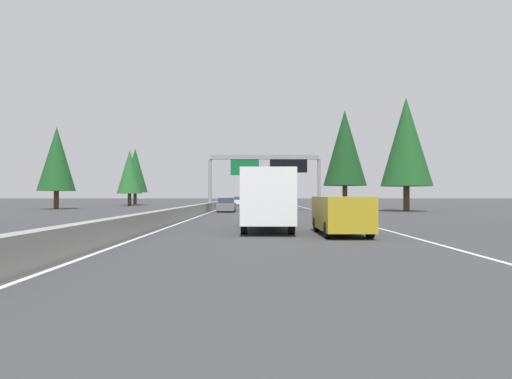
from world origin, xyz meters
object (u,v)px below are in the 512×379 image
object	(u,v)px
bus_far_left	(259,195)
conifer_left_near	(57,159)
pickup_distant_b	(260,199)
sedan_near_center	(258,199)
sedan_near_right	(239,201)
sedan_far_right	(227,205)
conifer_left_mid	(130,172)
conifer_right_near	(406,142)
conifer_left_far	(135,171)
conifer_right_mid	(345,148)
box_truck_mid_left	(267,198)
minivan_mid_center	(341,213)
sign_gantry_overhead	(266,166)

from	to	relation	value
bus_far_left	conifer_left_near	xyz separation A→B (m)	(-73.75, 25.64, 4.55)
pickup_distant_b	conifer_left_near	world-z (taller)	conifer_left_near
sedan_near_center	pickup_distant_b	xyz separation A→B (m)	(-28.11, -0.25, 0.23)
sedan_near_right	sedan_far_right	bearing A→B (deg)	-179.82
sedan_far_right	conifer_left_mid	xyz separation A→B (m)	(24.64, 17.48, 4.82)
conifer_right_near	conifer_left_far	world-z (taller)	conifer_right_near
sedan_near_right	conifer_right_near	world-z (taller)	conifer_right_near
conifer_left_mid	conifer_left_far	distance (m)	9.39
pickup_distant_b	conifer_left_mid	world-z (taller)	conifer_left_mid
sedan_far_right	bus_far_left	size ratio (longest dim) A/B	0.38
conifer_left_mid	conifer_left_far	bearing A→B (deg)	10.62
conifer_right_mid	box_truck_mid_left	bearing A→B (deg)	163.47
box_truck_mid_left	conifer_left_far	world-z (taller)	conifer_left_far
pickup_distant_b	conifer_left_far	xyz separation A→B (m)	(-3.07, 22.83, 5.31)
box_truck_mid_left	conifer_left_mid	size ratio (longest dim) A/B	0.94
sedan_near_center	conifer_left_far	xyz separation A→B (m)	(-31.18, 22.59, 5.54)
minivan_mid_center	conifer_left_near	bearing A→B (deg)	39.74
conifer_right_mid	conifer_left_mid	bearing A→B (deg)	79.61
box_truck_mid_left	conifer_left_near	bearing A→B (deg)	38.77
sedan_far_right	conifer_left_mid	distance (m)	30.60
sign_gantry_overhead	conifer_left_far	bearing A→B (deg)	37.81
conifer_left_far	sedan_far_right	bearing A→B (deg)	-150.42
box_truck_mid_left	pickup_distant_b	size ratio (longest dim) A/B	1.52
minivan_mid_center	conifer_left_mid	xyz separation A→B (m)	(50.57, 24.44, 4.55)
sedan_near_center	conifer_left_mid	distance (m)	45.71
bus_far_left	conifer_left_mid	size ratio (longest dim) A/B	1.27
pickup_distant_b	conifer_right_mid	size ratio (longest dim) A/B	0.39
sign_gantry_overhead	conifer_left_mid	world-z (taller)	conifer_left_mid
pickup_distant_b	sedan_near_right	bearing A→B (deg)	148.76
pickup_distant_b	sedan_near_right	distance (m)	7.19
minivan_mid_center	conifer_left_near	distance (m)	45.52
sign_gantry_overhead	conifer_left_far	distance (m)	38.18
sign_gantry_overhead	sedan_near_center	xyz separation A→B (m)	(61.33, 0.81, -4.32)
box_truck_mid_left	bus_far_left	distance (m)	105.71
sedan_far_right	pickup_distant_b	distance (m)	37.09
sign_gantry_overhead	conifer_right_near	world-z (taller)	conifer_right_near
sedan_far_right	sedan_near_center	xyz separation A→B (m)	(65.03, -3.38, 0.00)
conifer_left_near	conifer_left_mid	size ratio (longest dim) A/B	1.14
conifer_right_near	conifer_left_near	world-z (taller)	conifer_right_near
sedan_far_right	pickup_distant_b	world-z (taller)	pickup_distant_b
sedan_far_right	conifer_left_mid	bearing A→B (deg)	35.35
conifer_right_mid	conifer_left_near	size ratio (longest dim) A/B	1.38
conifer_left_near	conifer_right_near	bearing A→B (deg)	-99.90
sedan_far_right	conifer_right_near	xyz separation A→B (m)	(1.63, -19.31, 6.83)
box_truck_mid_left	sedan_far_right	size ratio (longest dim) A/B	1.93
sign_gantry_overhead	box_truck_mid_left	distance (m)	27.04
sedan_far_right	pickup_distant_b	size ratio (longest dim) A/B	0.79
conifer_left_far	conifer_right_near	bearing A→B (deg)	-129.90
conifer_left_mid	conifer_left_far	size ratio (longest dim) A/B	0.88
pickup_distant_b	conifer_right_near	size ratio (longest dim) A/B	0.45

